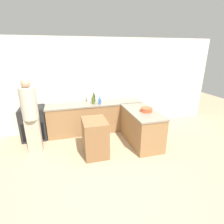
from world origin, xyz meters
TOP-DOWN VIEW (x-y plane):
  - ground_plane at (0.00, 0.00)m, footprint 14.00×14.00m
  - wall_back at (0.00, 2.40)m, footprint 8.00×0.06m
  - counter_back at (0.00, 2.06)m, footprint 2.77×0.65m
  - counter_peninsula at (1.04, 1.04)m, footprint 0.69×1.45m
  - range_oven at (-1.71, 2.06)m, footprint 0.65×0.63m
  - island_table at (-0.24, 0.80)m, footprint 0.53×0.70m
  - mixing_bowl at (1.11, 0.95)m, footprint 0.29×0.29m
  - wine_bottle_dark at (0.01, 2.23)m, footprint 0.09×0.09m
  - vinegar_bottle_clear at (-0.16, 2.24)m, footprint 0.09×0.09m
  - water_bottle_blue at (0.12, 1.90)m, footprint 0.08×0.08m
  - olive_oil_bottle at (-0.05, 1.96)m, footprint 0.08×0.08m
  - person_by_range at (-1.62, 1.31)m, footprint 0.35×0.35m

SIDE VIEW (x-z plane):
  - ground_plane at x=0.00m, z-range 0.00..0.00m
  - island_table at x=-0.24m, z-range 0.00..0.86m
  - counter_back at x=0.00m, z-range 0.00..0.89m
  - counter_peninsula at x=1.04m, z-range 0.00..0.89m
  - range_oven at x=-1.71m, z-range 0.00..0.90m
  - mixing_bowl at x=1.11m, z-range 0.89..0.99m
  - person_by_range at x=-1.62m, z-range 0.08..1.86m
  - water_bottle_blue at x=0.12m, z-range 0.87..1.09m
  - wine_bottle_dark at x=0.01m, z-range 0.86..1.13m
  - vinegar_bottle_clear at x=-0.16m, z-range 0.86..1.13m
  - olive_oil_bottle at x=-0.05m, z-range 0.86..1.14m
  - wall_back at x=0.00m, z-range 0.00..2.70m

